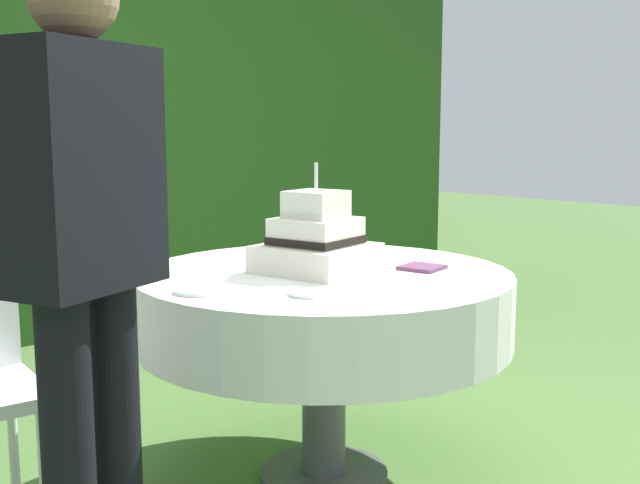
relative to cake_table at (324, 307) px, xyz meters
The scene contains 8 objects.
ground_plane 0.61m from the cake_table, ahead, with size 20.00×20.00×0.00m, color #476B33.
foliage_hedge 2.77m from the cake_table, 90.00° to the left, with size 6.80×0.68×2.77m, color #234C19.
cake_table is the anchor object (origin of this frame).
wedding_cake 0.23m from the cake_table, 122.05° to the left, with size 0.41×0.41×0.37m.
serving_plate_near 0.52m from the cake_table, behind, with size 0.14×0.14×0.01m, color white.
serving_plate_far 0.40m from the cake_table, 138.82° to the right, with size 0.12×0.12×0.01m, color white.
napkin_stack 0.36m from the cake_table, 35.86° to the right, with size 0.13×0.13×0.01m, color #603856.
standing_person 1.04m from the cake_table, 165.34° to the right, with size 0.41×0.32×1.60m.
Camera 1 is at (-1.70, -1.90, 1.21)m, focal length 42.98 mm.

